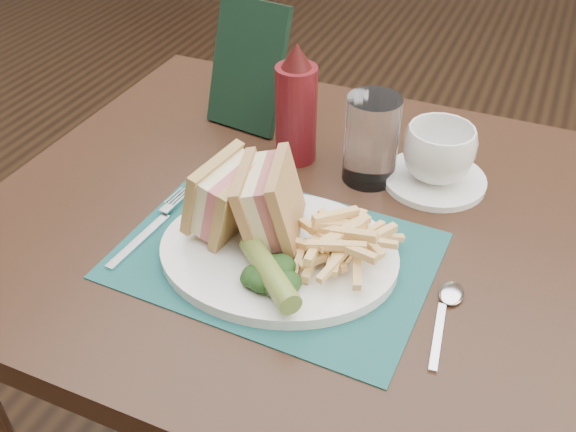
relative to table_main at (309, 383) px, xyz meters
The scene contains 16 objects.
floor 0.62m from the table_main, 90.00° to the left, with size 7.00×7.00×0.00m, color black.
table_main is the anchor object (origin of this frame).
placemat 0.39m from the table_main, 96.75° to the right, with size 0.39×0.28×0.00m, color #184D4D.
plate 0.40m from the table_main, 93.51° to the right, with size 0.30×0.24×0.01m, color white, non-canonical shape.
sandwich_half_a 0.46m from the table_main, 138.03° to the right, with size 0.06×0.10×0.09m, color tan, non-canonical shape.
sandwich_half_b 0.46m from the table_main, 117.29° to the right, with size 0.06×0.11×0.10m, color tan, non-canonical shape.
kale_garnish 0.44m from the table_main, 87.93° to the right, with size 0.11×0.08×0.03m, color black, non-canonical shape.
pickle_spear 0.45m from the table_main, 86.24° to the right, with size 0.03×0.03×0.12m, color olive.
fries_pile 0.44m from the table_main, 54.14° to the right, with size 0.18×0.20×0.06m, color #EBC175, non-canonical shape.
fork 0.44m from the table_main, 146.84° to the right, with size 0.03×0.17×0.01m, color silver, non-canonical shape.
spoon 0.45m from the table_main, 32.37° to the right, with size 0.03×0.15×0.01m, color silver, non-canonical shape.
saucer 0.43m from the table_main, 45.68° to the left, with size 0.15×0.15×0.01m, color white.
coffee_cup 0.47m from the table_main, 45.68° to the left, with size 0.10×0.10×0.08m, color white.
drinking_glass 0.46m from the table_main, 69.52° to the left, with size 0.08×0.08×0.13m, color white.
ketchup_bottle 0.49m from the table_main, 123.62° to the left, with size 0.06×0.06×0.19m, color #560E14, non-canonical shape.
check_presenter 0.55m from the table_main, 135.23° to the left, with size 0.12×0.01×0.21m, color black.
Camera 1 is at (0.24, -1.16, 1.29)m, focal length 40.00 mm.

